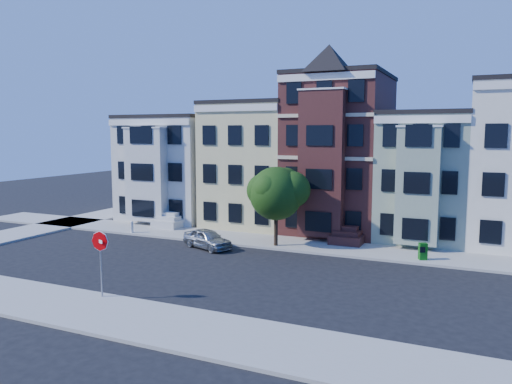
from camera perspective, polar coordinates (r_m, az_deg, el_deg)
The scene contains 12 objects.
ground at distance 27.31m, azimuth 1.38°, elevation -9.77°, with size 120.00×120.00×0.00m, color black.
far_sidewalk at distance 34.56m, azimuth 6.60°, elevation -6.15°, with size 60.00×4.00×0.15m, color #9E9B93.
near_sidewalk at distance 20.56m, azimuth -7.69°, elevation -15.28°, with size 60.00×4.00×0.15m, color #9E9B93.
house_white at distance 46.22m, azimuth -8.76°, elevation 2.63°, with size 8.00×9.00×9.00m, color beige.
house_yellow at distance 42.36m, azimuth 0.34°, elevation 3.02°, with size 7.00×9.00×10.00m, color beige.
house_brown at distance 39.97m, azimuth 9.57°, elevation 4.14°, with size 7.00×9.00×12.00m, color #421B19.
house_green at distance 38.92m, azimuth 18.82°, elevation 1.59°, with size 6.00×9.00×9.00m, color gray.
street_tree at distance 33.63m, azimuth 2.30°, elevation -0.59°, with size 5.71×5.71×6.64m, color #204710, non-canonical shape.
parked_car at distance 33.99m, azimuth -5.58°, elevation -5.34°, with size 1.57×3.90×1.33m, color #A0A4A8.
newspaper_box at distance 31.95m, azimuth 18.53°, elevation -6.45°, with size 0.46×0.41×1.01m, color #0E5A11.
fire_hydrant at distance 39.56m, azimuth -13.99°, elevation -4.00°, with size 0.26×0.26×0.73m, color silver.
stop_sign at distance 24.48m, azimuth -17.31°, elevation -7.40°, with size 0.97×0.14×3.53m, color #B90003, non-canonical shape.
Camera 1 is at (10.21, -24.10, 7.78)m, focal length 35.00 mm.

